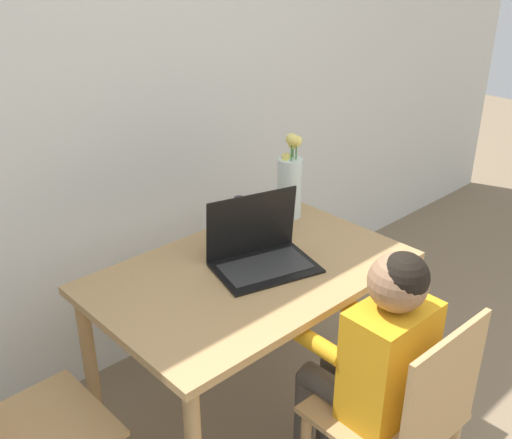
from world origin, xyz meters
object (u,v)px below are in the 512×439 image
(flower_vase, at_px, (290,183))
(person_seated, at_px, (374,353))
(laptop, at_px, (260,249))
(water_bottle, at_px, (240,226))
(chair_occupied, at_px, (399,421))

(flower_vase, bearing_deg, person_seated, -117.21)
(laptop, bearing_deg, water_bottle, 98.37)
(chair_occupied, height_order, water_bottle, water_bottle)
(chair_occupied, xyz_separation_m, laptop, (0.02, 0.66, 0.35))
(person_seated, relative_size, laptop, 2.49)
(laptop, bearing_deg, person_seated, -75.58)
(person_seated, xyz_separation_m, laptop, (0.01, 0.54, 0.15))
(person_seated, xyz_separation_m, water_bottle, (0.03, 0.67, 0.19))
(person_seated, bearing_deg, chair_occupied, 90.00)
(chair_occupied, distance_m, water_bottle, 0.88)
(laptop, height_order, water_bottle, laptop)
(person_seated, bearing_deg, water_bottle, -91.49)
(person_seated, relative_size, water_bottle, 4.70)
(person_seated, height_order, flower_vase, flower_vase)
(laptop, height_order, flower_vase, flower_vase)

